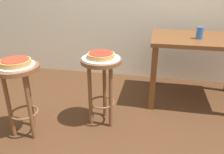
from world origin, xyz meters
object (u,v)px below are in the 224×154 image
at_px(stool_middle, 20,85).
at_px(cup_near_edge, 200,33).
at_px(serving_plate_leftside, 101,58).
at_px(pizza_middle, 15,62).
at_px(dining_table, 199,48).
at_px(serving_plate_middle, 16,65).
at_px(pizza_leftside, 101,55).
at_px(stool_leftside, 101,77).

distance_m(stool_middle, cup_near_edge, 1.82).
relative_size(serving_plate_leftside, cup_near_edge, 2.81).
distance_m(pizza_middle, cup_near_edge, 1.79).
bearing_deg(dining_table, cup_near_edge, -113.99).
relative_size(serving_plate_middle, dining_table, 0.30).
distance_m(stool_middle, pizza_middle, 0.21).
relative_size(serving_plate_middle, serving_plate_leftside, 0.89).
xyz_separation_m(stool_middle, pizza_leftside, (0.64, 0.32, 0.21)).
bearing_deg(pizza_leftside, stool_middle, -153.60).
bearing_deg(serving_plate_leftside, cup_near_edge, 33.30).
height_order(serving_plate_middle, dining_table, dining_table).
bearing_deg(serving_plate_middle, stool_leftside, 26.40).
relative_size(stool_middle, dining_table, 0.64).
bearing_deg(serving_plate_middle, pizza_middle, 90.00).
height_order(stool_middle, pizza_middle, pizza_middle).
xyz_separation_m(serving_plate_middle, serving_plate_leftside, (0.64, 0.32, 0.00)).
bearing_deg(pizza_middle, pizza_leftside, 26.40).
distance_m(serving_plate_middle, pizza_leftside, 0.71).
height_order(pizza_middle, cup_near_edge, cup_near_edge).
xyz_separation_m(serving_plate_middle, pizza_leftside, (0.64, 0.32, 0.03)).
height_order(stool_leftside, cup_near_edge, cup_near_edge).
distance_m(serving_plate_middle, pizza_middle, 0.03).
xyz_separation_m(pizza_leftside, dining_table, (0.94, 0.67, -0.07)).
bearing_deg(cup_near_edge, stool_leftside, -146.70).
bearing_deg(stool_middle, pizza_middle, 90.00).
distance_m(stool_leftside, cup_near_edge, 1.13).
height_order(stool_middle, cup_near_edge, cup_near_edge).
height_order(stool_middle, pizza_leftside, pizza_leftside).
bearing_deg(cup_near_edge, stool_middle, -149.44).
distance_m(stool_leftside, dining_table, 1.16).
xyz_separation_m(stool_leftside, pizza_leftside, (0.00, -0.00, 0.21)).
bearing_deg(serving_plate_leftside, stool_leftside, 0.00).
distance_m(pizza_middle, serving_plate_leftside, 0.71).
distance_m(stool_middle, dining_table, 1.86).
bearing_deg(serving_plate_middle, dining_table, 31.99).
height_order(serving_plate_leftside, cup_near_edge, cup_near_edge).
relative_size(stool_middle, pizza_leftside, 2.72).
bearing_deg(pizza_leftside, serving_plate_leftside, 116.57).
bearing_deg(stool_leftside, cup_near_edge, 33.30).
bearing_deg(stool_middle, stool_leftside, 26.40).
xyz_separation_m(pizza_middle, dining_table, (1.57, 0.98, -0.07)).
height_order(serving_plate_leftside, pizza_leftside, pizza_leftside).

